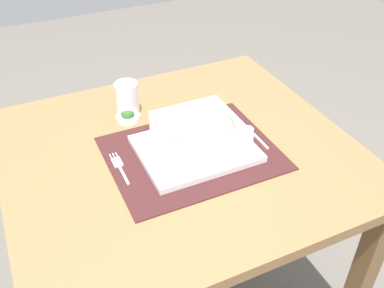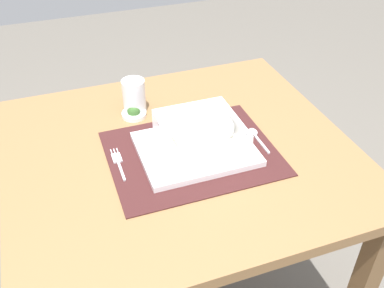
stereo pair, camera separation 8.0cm
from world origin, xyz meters
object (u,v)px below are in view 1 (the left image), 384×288
(fork, at_px, (119,166))
(condiment_saucer, at_px, (128,116))
(butter_knife, at_px, (243,137))
(drinking_glass, at_px, (127,101))
(spoon, at_px, (251,131))
(bread_knife, at_px, (233,137))
(dining_table, at_px, (180,181))
(porridge_bowl, at_px, (199,133))

(fork, height_order, condiment_saucer, condiment_saucer)
(butter_knife, height_order, drinking_glass, drinking_glass)
(spoon, distance_m, bread_knife, 0.06)
(dining_table, xyz_separation_m, condiment_saucer, (-0.07, 0.19, 0.12))
(bread_knife, bearing_deg, fork, 177.45)
(dining_table, height_order, spoon, spoon)
(dining_table, xyz_separation_m, bread_knife, (0.15, -0.02, 0.11))
(fork, height_order, bread_knife, bread_knife)
(spoon, height_order, bread_knife, spoon)
(dining_table, relative_size, condiment_saucer, 12.70)
(butter_knife, height_order, bread_knife, same)
(porridge_bowl, bearing_deg, dining_table, 167.46)
(fork, bearing_deg, porridge_bowl, -1.27)
(butter_knife, xyz_separation_m, bread_knife, (-0.02, 0.01, 0.00))
(dining_table, bearing_deg, bread_knife, -7.98)
(spoon, relative_size, butter_knife, 0.85)
(porridge_bowl, relative_size, butter_knife, 1.52)
(fork, bearing_deg, drinking_glass, 66.33)
(porridge_bowl, height_order, spoon, porridge_bowl)
(fork, bearing_deg, spoon, -1.60)
(fork, relative_size, spoon, 1.16)
(fork, bearing_deg, bread_knife, -2.46)
(butter_knife, bearing_deg, dining_table, 167.67)
(bread_knife, xyz_separation_m, drinking_glass, (-0.21, 0.23, 0.04))
(drinking_glass, bearing_deg, porridge_bowl, -62.47)
(dining_table, bearing_deg, butter_knife, -9.86)
(bread_knife, bearing_deg, spoon, 3.08)
(porridge_bowl, height_order, fork, porridge_bowl)
(dining_table, relative_size, fork, 6.89)
(spoon, xyz_separation_m, condiment_saucer, (-0.28, 0.20, 0.00))
(porridge_bowl, bearing_deg, spoon, -2.48)
(butter_knife, height_order, condiment_saucer, condiment_saucer)
(spoon, height_order, condiment_saucer, condiment_saucer)
(dining_table, height_order, bread_knife, bread_knife)
(condiment_saucer, bearing_deg, drinking_glass, 68.29)
(porridge_bowl, xyz_separation_m, condiment_saucer, (-0.13, 0.20, -0.03))
(porridge_bowl, relative_size, drinking_glass, 1.98)
(dining_table, distance_m, bread_knife, 0.19)
(fork, distance_m, drinking_glass, 0.24)
(spoon, bearing_deg, condiment_saucer, 142.68)
(bread_knife, height_order, drinking_glass, drinking_glass)
(butter_knife, xyz_separation_m, drinking_glass, (-0.23, 0.24, 0.04))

